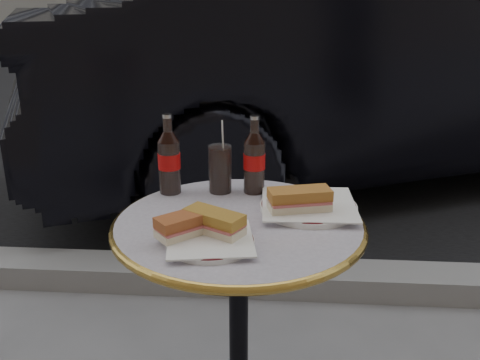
# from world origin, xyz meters

# --- Properties ---
(asphalt_road) EXTENTS (40.00, 8.00, 0.00)m
(asphalt_road) POSITION_xyz_m (0.00, 5.00, 0.00)
(asphalt_road) COLOR black
(asphalt_road) RESTS_ON ground
(curb) EXTENTS (40.00, 0.20, 0.12)m
(curb) POSITION_xyz_m (0.00, 0.90, 0.05)
(curb) COLOR gray
(curb) RESTS_ON ground
(bistro_table) EXTENTS (0.62, 0.62, 0.73)m
(bistro_table) POSITION_xyz_m (0.00, 0.00, 0.37)
(bistro_table) COLOR #BAB2C4
(bistro_table) RESTS_ON ground
(plate_left) EXTENTS (0.20, 0.20, 0.01)m
(plate_left) POSITION_xyz_m (-0.05, -0.13, 0.74)
(plate_left) COLOR white
(plate_left) RESTS_ON bistro_table
(plate_right) EXTENTS (0.28, 0.28, 0.01)m
(plate_right) POSITION_xyz_m (0.17, 0.08, 0.74)
(plate_right) COLOR white
(plate_right) RESTS_ON bistro_table
(sandwich_left_a) EXTENTS (0.15, 0.14, 0.05)m
(sandwich_left_a) POSITION_xyz_m (-0.11, -0.11, 0.77)
(sandwich_left_a) COLOR #9C4F27
(sandwich_left_a) RESTS_ON plate_left
(sandwich_left_b) EXTENTS (0.15, 0.13, 0.05)m
(sandwich_left_b) POSITION_xyz_m (-0.05, -0.10, 0.77)
(sandwich_left_b) COLOR #A57429
(sandwich_left_b) RESTS_ON plate_left
(sandwich_right) EXTENTS (0.17, 0.11, 0.05)m
(sandwich_right) POSITION_xyz_m (0.15, 0.04, 0.77)
(sandwich_right) COLOR #AA6A2B
(sandwich_right) RESTS_ON plate_right
(cola_bottle_left) EXTENTS (0.08, 0.08, 0.22)m
(cola_bottle_left) POSITION_xyz_m (-0.20, 0.18, 0.84)
(cola_bottle_left) COLOR black
(cola_bottle_left) RESTS_ON bistro_table
(cola_bottle_right) EXTENTS (0.06, 0.06, 0.22)m
(cola_bottle_right) POSITION_xyz_m (0.03, 0.20, 0.84)
(cola_bottle_right) COLOR black
(cola_bottle_right) RESTS_ON bistro_table
(cola_glass) EXTENTS (0.08, 0.08, 0.13)m
(cola_glass) POSITION_xyz_m (-0.07, 0.19, 0.80)
(cola_glass) COLOR black
(cola_glass) RESTS_ON bistro_table
(parked_car) EXTENTS (3.49, 5.08, 1.58)m
(parked_car) POSITION_xyz_m (0.79, 2.60, 0.79)
(parked_car) COLOR black
(parked_car) RESTS_ON ground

